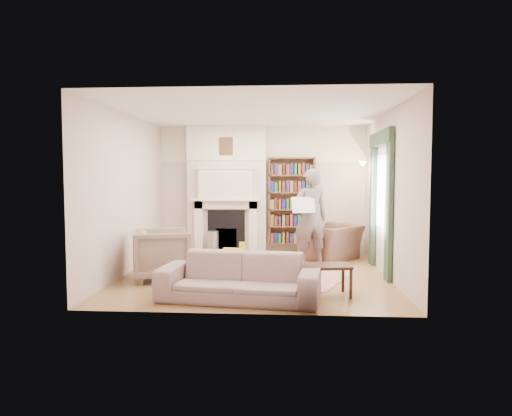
# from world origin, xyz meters

# --- Properties ---
(floor) EXTENTS (4.50, 4.50, 0.00)m
(floor) POSITION_xyz_m (0.00, 0.00, 0.00)
(floor) COLOR #8D5F38
(floor) RESTS_ON ground
(ceiling) EXTENTS (4.50, 4.50, 0.00)m
(ceiling) POSITION_xyz_m (0.00, 0.00, 2.80)
(ceiling) COLOR white
(ceiling) RESTS_ON wall_back
(wall_back) EXTENTS (4.50, 0.00, 4.50)m
(wall_back) POSITION_xyz_m (0.00, 2.25, 1.40)
(wall_back) COLOR beige
(wall_back) RESTS_ON floor
(wall_front) EXTENTS (4.50, 0.00, 4.50)m
(wall_front) POSITION_xyz_m (0.00, -2.25, 1.40)
(wall_front) COLOR beige
(wall_front) RESTS_ON floor
(wall_left) EXTENTS (0.00, 4.50, 4.50)m
(wall_left) POSITION_xyz_m (-2.25, 0.00, 1.40)
(wall_left) COLOR beige
(wall_left) RESTS_ON floor
(wall_right) EXTENTS (0.00, 4.50, 4.50)m
(wall_right) POSITION_xyz_m (2.25, 0.00, 1.40)
(wall_right) COLOR beige
(wall_right) RESTS_ON floor
(fireplace) EXTENTS (1.70, 0.58, 2.80)m
(fireplace) POSITION_xyz_m (-0.75, 2.05, 1.39)
(fireplace) COLOR beige
(fireplace) RESTS_ON floor
(bookcase) EXTENTS (1.00, 0.24, 1.85)m
(bookcase) POSITION_xyz_m (0.65, 2.12, 1.18)
(bookcase) COLOR brown
(bookcase) RESTS_ON floor
(window) EXTENTS (0.02, 0.90, 1.30)m
(window) POSITION_xyz_m (2.23, 0.40, 1.45)
(window) COLOR silver
(window) RESTS_ON wall_right
(curtain_left) EXTENTS (0.07, 0.32, 2.40)m
(curtain_left) POSITION_xyz_m (2.20, -0.30, 1.20)
(curtain_left) COLOR #2B422A
(curtain_left) RESTS_ON floor
(curtain_right) EXTENTS (0.07, 0.32, 2.40)m
(curtain_right) POSITION_xyz_m (2.20, 1.10, 1.20)
(curtain_right) COLOR #2B422A
(curtain_right) RESTS_ON floor
(pelmet) EXTENTS (0.09, 1.70, 0.24)m
(pelmet) POSITION_xyz_m (2.19, 0.40, 2.38)
(pelmet) COLOR #2B422A
(pelmet) RESTS_ON wall_right
(wall_sconce) EXTENTS (0.20, 0.24, 0.24)m
(wall_sconce) POSITION_xyz_m (2.03, 1.50, 1.90)
(wall_sconce) COLOR gold
(wall_sconce) RESTS_ON wall_right
(rug) EXTENTS (3.19, 2.86, 0.01)m
(rug) POSITION_xyz_m (0.29, 0.26, 0.01)
(rug) COLOR #C7AC96
(rug) RESTS_ON floor
(armchair_reading) EXTENTS (1.45, 1.46, 0.72)m
(armchair_reading) POSITION_xyz_m (1.46, 1.58, 0.36)
(armchair_reading) COLOR #4A2E27
(armchair_reading) RESTS_ON floor
(armchair_left) EXTENTS (1.17, 1.16, 0.84)m
(armchair_left) POSITION_xyz_m (-1.53, -0.39, 0.42)
(armchair_left) COLOR #B9AE98
(armchair_left) RESTS_ON floor
(sofa) EXTENTS (2.29, 1.13, 0.64)m
(sofa) POSITION_xyz_m (-0.11, -1.62, 0.32)
(sofa) COLOR #AEA090
(sofa) RESTS_ON floor
(man_reading) EXTENTS (0.77, 0.60, 1.86)m
(man_reading) POSITION_xyz_m (1.01, 0.98, 0.93)
(man_reading) COLOR #60534D
(man_reading) RESTS_ON floor
(newspaper) EXTENTS (0.46, 0.24, 0.30)m
(newspaper) POSITION_xyz_m (0.86, 0.78, 1.17)
(newspaper) COLOR silver
(newspaper) RESTS_ON man_reading
(coffee_table) EXTENTS (0.76, 0.56, 0.45)m
(coffee_table) POSITION_xyz_m (1.10, -1.30, 0.23)
(coffee_table) COLOR #351D12
(coffee_table) RESTS_ON floor
(paraffin_heater) EXTENTS (0.27, 0.27, 0.55)m
(paraffin_heater) POSITION_xyz_m (-1.01, 1.71, 0.28)
(paraffin_heater) COLOR #AAACB2
(paraffin_heater) RESTS_ON floor
(rocking_horse) EXTENTS (0.57, 0.29, 0.48)m
(rocking_horse) POSITION_xyz_m (-0.47, 0.64, 0.24)
(rocking_horse) COLOR yellow
(rocking_horse) RESTS_ON rug
(board_game) EXTENTS (0.36, 0.36, 0.03)m
(board_game) POSITION_xyz_m (-0.25, -0.40, 0.03)
(board_game) COLOR #C7D24A
(board_game) RESTS_ON rug
(game_box_lid) EXTENTS (0.35, 0.29, 0.05)m
(game_box_lid) POSITION_xyz_m (-0.89, -0.07, 0.04)
(game_box_lid) COLOR #9F2012
(game_box_lid) RESTS_ON rug
(comic_annuals) EXTENTS (0.69, 0.59, 0.02)m
(comic_annuals) POSITION_xyz_m (0.24, -0.51, 0.02)
(comic_annuals) COLOR red
(comic_annuals) RESTS_ON rug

